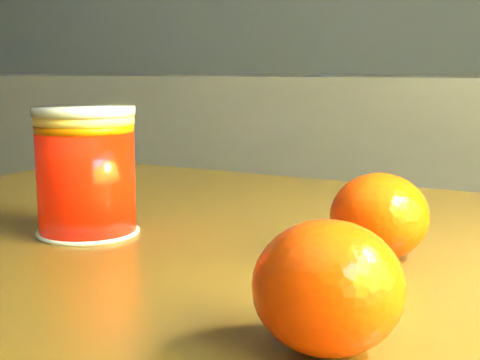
% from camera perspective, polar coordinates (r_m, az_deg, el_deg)
% --- Properties ---
extents(kitchen_counter, '(3.15, 0.60, 0.90)m').
position_cam_1_polar(kitchen_counter, '(1.94, -10.01, -4.61)').
color(kitchen_counter, '#57575C').
rests_on(kitchen_counter, ground).
extents(juice_glass, '(0.08, 0.08, 0.10)m').
position_cam_1_polar(juice_glass, '(0.55, -12.99, 0.69)').
color(juice_glass, '#FF1905').
rests_on(juice_glass, table).
extents(orange_front, '(0.09, 0.09, 0.06)m').
position_cam_1_polar(orange_front, '(0.32, 7.51, -9.06)').
color(orange_front, '#FF4105').
rests_on(orange_front, table).
extents(orange_back, '(0.08, 0.08, 0.06)m').
position_cam_1_polar(orange_back, '(0.48, 11.81, -3.04)').
color(orange_back, '#FF4105').
rests_on(orange_back, table).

